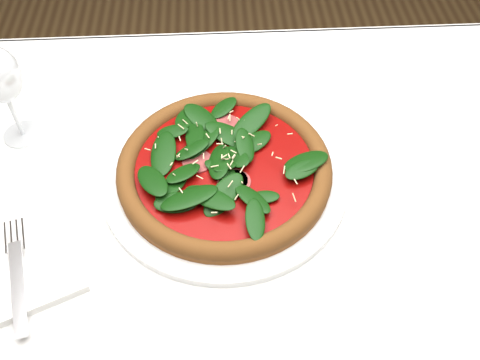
{
  "coord_description": "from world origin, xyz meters",
  "views": [
    {
      "loc": [
        -0.03,
        -0.53,
        1.4
      ],
      "look_at": [
        -0.0,
        -0.01,
        0.77
      ],
      "focal_mm": 40.0,
      "sensor_mm": 36.0,
      "label": 1
    }
  ],
  "objects": [
    {
      "name": "napkin",
      "position": [
        -0.31,
        -0.17,
        0.76
      ],
      "size": [
        0.18,
        0.14,
        0.01
      ],
      "primitive_type": "cube",
      "rotation": [
        0.0,
        0.0,
        0.41
      ],
      "color": "silver",
      "rests_on": "dining_table"
    },
    {
      "name": "plate",
      "position": [
        -0.03,
        0.01,
        0.76
      ],
      "size": [
        0.39,
        0.39,
        0.02
      ],
      "color": "silver",
      "rests_on": "dining_table"
    },
    {
      "name": "dining_table",
      "position": [
        0.0,
        0.0,
        0.65
      ],
      "size": [
        1.21,
        0.81,
        0.75
      ],
      "color": "silver",
      "rests_on": "ground"
    },
    {
      "name": "fork",
      "position": [
        -0.32,
        -0.14,
        0.77
      ],
      "size": [
        0.07,
        0.19,
        0.0
      ],
      "rotation": [
        0.0,
        0.0,
        0.26
      ],
      "color": "silver",
      "rests_on": "napkin"
    },
    {
      "name": "pizza",
      "position": [
        -0.03,
        0.01,
        0.78
      ],
      "size": [
        0.35,
        0.35,
        0.04
      ],
      "rotation": [
        0.0,
        0.0,
        0.06
      ],
      "color": "brown",
      "rests_on": "plate"
    }
  ]
}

